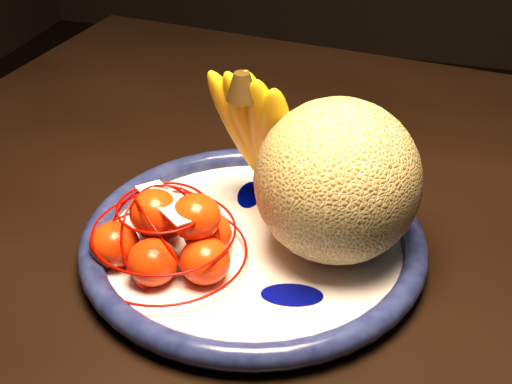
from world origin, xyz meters
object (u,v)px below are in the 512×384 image
(dining_table, at_px, (450,275))
(fruit_bowl, at_px, (253,242))
(cantaloupe, at_px, (337,181))
(banana_bunch, at_px, (261,130))
(mandarin_bag, at_px, (169,236))

(dining_table, xyz_separation_m, fruit_bowl, (-0.21, -0.12, 0.09))
(cantaloupe, bearing_deg, banana_bunch, 148.09)
(fruit_bowl, relative_size, cantaloupe, 2.20)
(fruit_bowl, bearing_deg, dining_table, 30.79)
(cantaloupe, bearing_deg, dining_table, 41.13)
(cantaloupe, relative_size, banana_bunch, 0.89)
(dining_table, bearing_deg, fruit_bowl, -143.55)
(fruit_bowl, xyz_separation_m, cantaloupe, (0.08, 0.01, 0.08))
(mandarin_bag, bearing_deg, fruit_bowl, 38.41)
(fruit_bowl, distance_m, banana_bunch, 0.12)
(fruit_bowl, distance_m, cantaloupe, 0.12)
(cantaloupe, distance_m, banana_bunch, 0.11)
(dining_table, height_order, cantaloupe, cantaloupe)
(dining_table, relative_size, mandarin_bag, 8.48)
(fruit_bowl, height_order, banana_bunch, banana_bunch)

